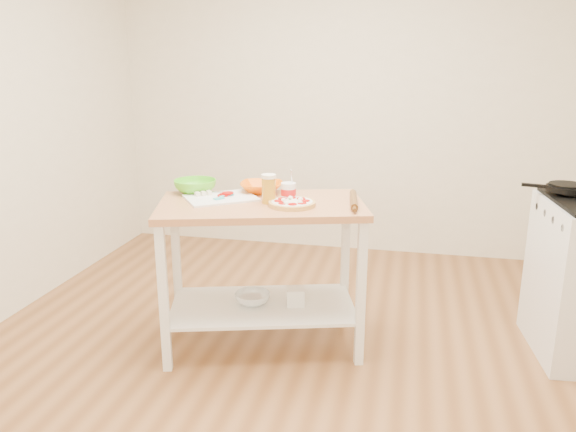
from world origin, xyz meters
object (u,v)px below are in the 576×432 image
(spatula, at_px, (223,197))
(shelf_bin, at_px, (295,296))
(prep_island, at_px, (262,244))
(green_bowl, at_px, (195,186))
(pizza, at_px, (292,203))
(knife, at_px, (196,191))
(yogurt_tub, at_px, (288,192))
(rolling_pin, at_px, (354,200))
(shelf_glass_bowl, at_px, (253,298))
(beer_pint, at_px, (269,189))
(cutting_board, at_px, (220,197))
(skillet, at_px, (566,188))
(orange_bowl, at_px, (262,187))

(spatula, xyz_separation_m, shelf_bin, (0.43, 0.02, -0.60))
(prep_island, height_order, green_bowl, green_bowl)
(pizza, relative_size, shelf_bin, 2.51)
(spatula, height_order, knife, knife)
(spatula, distance_m, yogurt_tub, 0.39)
(rolling_pin, bearing_deg, shelf_glass_bowl, -170.94)
(knife, relative_size, rolling_pin, 0.76)
(green_bowl, height_order, shelf_bin, green_bowl)
(beer_pint, bearing_deg, yogurt_tub, 38.81)
(prep_island, xyz_separation_m, shelf_bin, (0.19, 0.04, -0.34))
(shelf_glass_bowl, bearing_deg, yogurt_tub, 21.96)
(knife, bearing_deg, rolling_pin, -7.46)
(cutting_board, bearing_deg, yogurt_tub, -29.78)
(skillet, bearing_deg, green_bowl, -159.96)
(knife, bearing_deg, green_bowl, 111.68)
(shelf_bin, bearing_deg, prep_island, -168.26)
(prep_island, relative_size, shelf_glass_bowl, 6.08)
(pizza, bearing_deg, green_bowl, 164.34)
(orange_bowl, relative_size, shelf_bin, 2.46)
(shelf_glass_bowl, relative_size, shelf_bin, 2.03)
(shelf_bin, bearing_deg, spatula, -177.50)
(skillet, xyz_separation_m, cutting_board, (-1.99, -0.39, -0.07))
(orange_bowl, height_order, beer_pint, beer_pint)
(cutting_board, height_order, shelf_bin, cutting_board)
(orange_bowl, distance_m, yogurt_tub, 0.27)
(knife, xyz_separation_m, beer_pint, (0.49, -0.12, 0.07))
(cutting_board, xyz_separation_m, spatula, (0.02, -0.02, 0.01))
(green_bowl, bearing_deg, rolling_pin, -3.56)
(pizza, bearing_deg, skillet, 16.75)
(skillet, bearing_deg, knife, -158.98)
(green_bowl, height_order, yogurt_tub, yogurt_tub)
(shelf_glass_bowl, bearing_deg, knife, 162.68)
(cutting_board, distance_m, beer_pint, 0.32)
(green_bowl, bearing_deg, shelf_bin, -9.79)
(cutting_board, height_order, rolling_pin, rolling_pin)
(prep_island, xyz_separation_m, pizza, (0.19, -0.03, 0.27))
(cutting_board, distance_m, knife, 0.20)
(skillet, distance_m, yogurt_tub, 1.62)
(skillet, height_order, green_bowl, skillet)
(beer_pint, relative_size, rolling_pin, 0.48)
(spatula, bearing_deg, green_bowl, 98.28)
(knife, relative_size, green_bowl, 1.03)
(skillet, bearing_deg, shelf_glass_bowl, -153.56)
(green_bowl, height_order, shelf_glass_bowl, green_bowl)
(yogurt_tub, bearing_deg, shelf_bin, -39.08)
(prep_island, distance_m, knife, 0.54)
(prep_island, distance_m, yogurt_tub, 0.35)
(orange_bowl, height_order, shelf_glass_bowl, orange_bowl)
(skillet, relative_size, green_bowl, 1.37)
(cutting_board, bearing_deg, pizza, -44.41)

